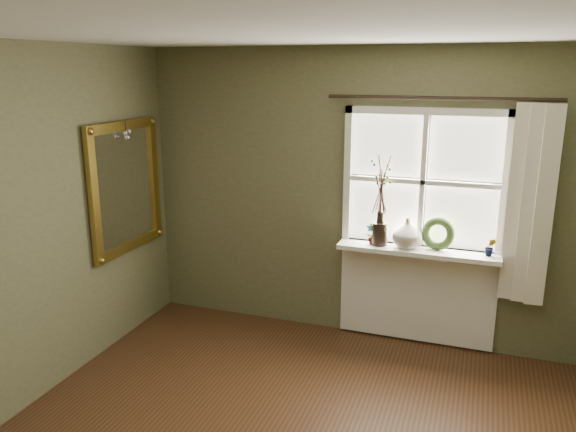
% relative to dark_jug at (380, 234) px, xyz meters
% --- Properties ---
extents(ceiling, '(4.50, 4.50, 0.00)m').
position_rel_dark_jug_xyz_m(ceiling, '(-0.22, -2.12, 1.58)').
color(ceiling, silver).
rests_on(ceiling, ground).
extents(wall_back, '(4.00, 0.10, 2.60)m').
position_rel_dark_jug_xyz_m(wall_back, '(-0.22, 0.18, 0.28)').
color(wall_back, brown).
rests_on(wall_back, ground).
extents(window_frame, '(1.36, 0.06, 1.24)m').
position_rel_dark_jug_xyz_m(window_frame, '(0.33, 0.11, 0.46)').
color(window_frame, white).
rests_on(window_frame, wall_back).
extents(window_sill, '(1.36, 0.26, 0.04)m').
position_rel_dark_jug_xyz_m(window_sill, '(0.33, 0.00, -0.12)').
color(window_sill, white).
rests_on(window_sill, wall_back).
extents(window_apron, '(1.36, 0.04, 0.88)m').
position_rel_dark_jug_xyz_m(window_apron, '(0.33, 0.11, -0.56)').
color(window_apron, white).
rests_on(window_apron, ground).
extents(dark_jug, '(0.18, 0.18, 0.20)m').
position_rel_dark_jug_xyz_m(dark_jug, '(0.00, 0.00, 0.00)').
color(dark_jug, black).
rests_on(dark_jug, window_sill).
extents(cream_vase, '(0.28, 0.28, 0.26)m').
position_rel_dark_jug_xyz_m(cream_vase, '(0.23, 0.00, 0.03)').
color(cream_vase, beige).
rests_on(cream_vase, window_sill).
extents(wreath, '(0.30, 0.19, 0.29)m').
position_rel_dark_jug_xyz_m(wreath, '(0.49, 0.04, 0.01)').
color(wreath, '#354C22').
rests_on(wreath, window_sill).
extents(potted_plant_left, '(0.11, 0.09, 0.18)m').
position_rel_dark_jug_xyz_m(potted_plant_left, '(-0.07, 0.00, -0.01)').
color(potted_plant_left, '#354C22').
rests_on(potted_plant_left, window_sill).
extents(potted_plant_right, '(0.09, 0.07, 0.15)m').
position_rel_dark_jug_xyz_m(potted_plant_right, '(0.91, 0.00, -0.02)').
color(potted_plant_right, '#354C22').
rests_on(potted_plant_right, window_sill).
extents(curtain, '(0.36, 0.12, 1.59)m').
position_rel_dark_jug_xyz_m(curtain, '(1.17, 0.01, 0.34)').
color(curtain, beige).
rests_on(curtain, wall_back).
extents(curtain_rod, '(1.84, 0.03, 0.03)m').
position_rel_dark_jug_xyz_m(curtain_rod, '(0.43, 0.05, 1.16)').
color(curtain_rod, black).
rests_on(curtain_rod, wall_back).
extents(gilt_mirror, '(0.10, 0.98, 1.17)m').
position_rel_dark_jug_xyz_m(gilt_mirror, '(-2.18, -0.54, 0.37)').
color(gilt_mirror, white).
rests_on(gilt_mirror, wall_left).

